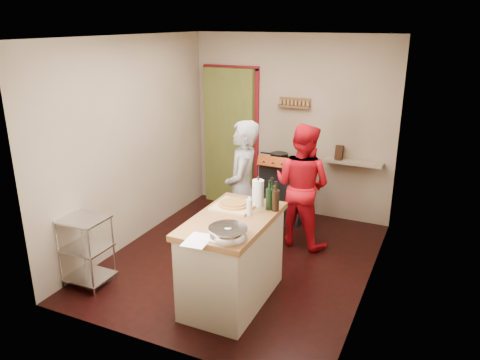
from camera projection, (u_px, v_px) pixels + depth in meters
name	position (u px, v px, depth m)	size (l,w,h in m)	color
floor	(241.00, 259.00, 5.69)	(3.50, 3.50, 0.00)	black
back_wall	(251.00, 133.00, 7.11)	(3.00, 0.44, 2.60)	tan
left_wall	(132.00, 143.00, 5.86)	(0.04, 3.50, 2.60)	tan
right_wall	(377.00, 174.00, 4.68)	(0.04, 3.50, 2.60)	tan
ceiling	(241.00, 35.00, 4.84)	(3.00, 3.50, 0.02)	white
stove	(285.00, 189.00, 6.75)	(0.60, 0.63, 1.00)	black
wire_shelving	(86.00, 248.00, 5.03)	(0.48, 0.40, 0.80)	silver
island	(233.00, 257.00, 4.72)	(0.72, 1.35, 1.24)	beige
person_stripe	(242.00, 190.00, 5.57)	(0.61, 0.40, 1.68)	silver
person_red	(302.00, 185.00, 5.87)	(0.77, 0.60, 1.58)	red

